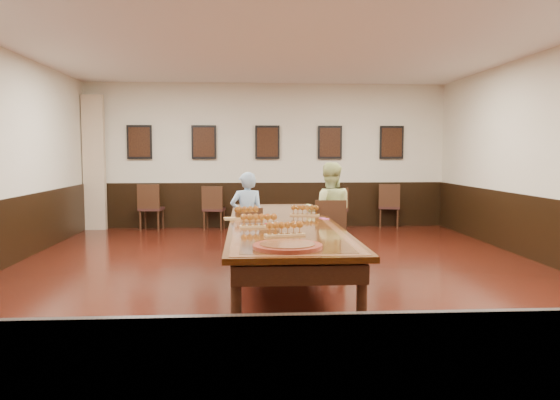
{
  "coord_description": "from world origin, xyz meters",
  "views": [
    {
      "loc": [
        -0.49,
        -7.21,
        1.68
      ],
      "look_at": [
        0.0,
        0.5,
        1.0
      ],
      "focal_mm": 35.0,
      "sensor_mm": 36.0,
      "label": 1
    }
  ],
  "objects": [
    {
      "name": "spare_chair_c",
      "position": [
        1.49,
        4.56,
        0.46
      ],
      "size": [
        0.47,
        0.51,
        0.92
      ],
      "primitive_type": null,
      "rotation": [
        0.0,
        0.0,
        3.23
      ],
      "color": "black",
      "rests_on": "floor"
    },
    {
      "name": "wall_front",
      "position": [
        0.0,
        -5.01,
        1.6
      ],
      "size": [
        8.0,
        0.02,
        3.2
      ],
      "primitive_type": "cube",
      "color": "beige",
      "rests_on": "floor"
    },
    {
      "name": "flight_d",
      "position": [
        -0.06,
        -1.25,
        0.83
      ],
      "size": [
        0.46,
        0.23,
        0.17
      ],
      "color": "#9D7442",
      "rests_on": "conference_table"
    },
    {
      "name": "spare_chair_a",
      "position": [
        -2.51,
        4.6,
        0.5
      ],
      "size": [
        0.52,
        0.56,
        1.0
      ],
      "primitive_type": null,
      "rotation": [
        0.0,
        0.0,
        3.04
      ],
      "color": "black",
      "rests_on": "floor"
    },
    {
      "name": "red_plate_grp",
      "position": [
        -0.15,
        -0.32,
        0.76
      ],
      "size": [
        0.2,
        0.2,
        0.03
      ],
      "color": "red",
      "rests_on": "conference_table"
    },
    {
      "name": "spare_chair_d",
      "position": [
        2.72,
        4.76,
        0.49
      ],
      "size": [
        0.56,
        0.59,
        0.98
      ],
      "primitive_type": null,
      "rotation": [
        0.0,
        0.0,
        2.91
      ],
      "color": "black",
      "rests_on": "floor"
    },
    {
      "name": "flight_a",
      "position": [
        -0.52,
        0.29,
        0.84
      ],
      "size": [
        0.51,
        0.23,
        0.18
      ],
      "color": "#9D7442",
      "rests_on": "conference_table"
    },
    {
      "name": "floor",
      "position": [
        0.0,
        0.0,
        -0.01
      ],
      "size": [
        8.0,
        10.0,
        0.02
      ],
      "primitive_type": "cube",
      "color": "black",
      "rests_on": "ground"
    },
    {
      "name": "pink_phone",
      "position": [
        0.6,
        0.27,
        0.76
      ],
      "size": [
        0.13,
        0.16,
        0.01
      ],
      "primitive_type": "cube",
      "rotation": [
        0.0,
        0.0,
        0.47
      ],
      "color": "#DC49A2",
      "rests_on": "conference_table"
    },
    {
      "name": "posters",
      "position": [
        0.0,
        4.94,
        1.9
      ],
      "size": [
        6.14,
        0.04,
        0.74
      ],
      "color": "black",
      "rests_on": "wall_back"
    },
    {
      "name": "wainscoting",
      "position": [
        0.0,
        0.0,
        0.5
      ],
      "size": [
        8.0,
        10.0,
        1.0
      ],
      "color": "black",
      "rests_on": "floor"
    },
    {
      "name": "person_woman",
      "position": [
        0.79,
        1.01,
        0.76
      ],
      "size": [
        0.81,
        0.65,
        1.53
      ],
      "primitive_type": "imported",
      "rotation": [
        0.0,
        0.0,
        3.06
      ],
      "color": "#D9E58F",
      "rests_on": "floor"
    },
    {
      "name": "person_man",
      "position": [
        -0.47,
        0.99,
        0.69
      ],
      "size": [
        0.54,
        0.38,
        1.38
      ],
      "primitive_type": "imported",
      "rotation": [
        0.0,
        0.0,
        3.25
      ],
      "color": "#4881B4",
      "rests_on": "floor"
    },
    {
      "name": "chair_woman",
      "position": [
        0.78,
        0.9,
        0.49
      ],
      "size": [
        0.5,
        0.54,
        0.98
      ],
      "primitive_type": null,
      "rotation": [
        0.0,
        0.0,
        3.06
      ],
      "color": "black",
      "rests_on": "floor"
    },
    {
      "name": "conference_table",
      "position": [
        0.0,
        0.0,
        0.61
      ],
      "size": [
        1.4,
        5.0,
        0.76
      ],
      "color": "black",
      "rests_on": "floor"
    },
    {
      "name": "wall_back",
      "position": [
        0.0,
        5.01,
        1.6
      ],
      "size": [
        8.0,
        0.02,
        3.2
      ],
      "primitive_type": "cube",
      "color": "beige",
      "rests_on": "floor"
    },
    {
      "name": "ceiling",
      "position": [
        0.0,
        0.0,
        3.21
      ],
      "size": [
        8.0,
        10.0,
        0.02
      ],
      "primitive_type": "cube",
      "color": "white",
      "rests_on": "floor"
    },
    {
      "name": "chair_man",
      "position": [
        -0.46,
        0.9,
        0.43
      ],
      "size": [
        0.45,
        0.48,
        0.87
      ],
      "primitive_type": null,
      "rotation": [
        0.0,
        0.0,
        3.25
      ],
      "color": "black",
      "rests_on": "floor"
    },
    {
      "name": "flight_c",
      "position": [
        -0.33,
        -0.55,
        0.83
      ],
      "size": [
        0.48,
        0.16,
        0.18
      ],
      "color": "#9D7442",
      "rests_on": "conference_table"
    },
    {
      "name": "carved_platter",
      "position": [
        -0.09,
        -2.04,
        0.78
      ],
      "size": [
        0.7,
        0.7,
        0.05
      ],
      "color": "#601D13",
      "rests_on": "conference_table"
    },
    {
      "name": "flight_b",
      "position": [
        0.37,
        0.67,
        0.82
      ],
      "size": [
        0.45,
        0.21,
        0.16
      ],
      "color": "#9D7442",
      "rests_on": "conference_table"
    },
    {
      "name": "spare_chair_b",
      "position": [
        -1.18,
        4.63,
        0.48
      ],
      "size": [
        0.5,
        0.54,
        0.96
      ],
      "primitive_type": null,
      "rotation": [
        0.0,
        0.0,
        3.02
      ],
      "color": "black",
      "rests_on": "floor"
    },
    {
      "name": "curtain",
      "position": [
        -3.75,
        4.82,
        1.45
      ],
      "size": [
        0.45,
        0.18,
        2.9
      ],
      "primitive_type": "cube",
      "color": "tan",
      "rests_on": "floor"
    }
  ]
}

